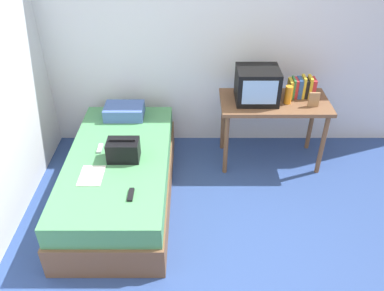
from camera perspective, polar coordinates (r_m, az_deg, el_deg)
ground_plane at (r=3.61m, az=4.71°, el=-16.23°), size 8.00×8.00×0.00m
wall_back at (r=4.53m, az=3.71°, el=15.30°), size 5.20×0.10×2.60m
bed at (r=4.06m, az=-10.29°, el=-4.57°), size 1.00×2.00×0.53m
desk at (r=4.41m, az=11.60°, el=5.17°), size 1.16×0.60×0.78m
tv at (r=4.25m, az=9.28°, el=8.55°), size 0.44×0.39×0.36m
water_bottle at (r=4.30m, az=13.60°, el=7.09°), size 0.08×0.08×0.19m
book_row at (r=4.47m, az=15.40°, el=8.02°), size 0.28×0.15×0.24m
picture_frame at (r=4.32m, az=17.03°, el=6.33°), size 0.11×0.02×0.16m
pillow at (r=4.49m, az=-9.73°, el=4.87°), size 0.43×0.30×0.14m
handbag at (r=3.79m, az=-9.87°, el=-0.65°), size 0.30×0.20×0.22m
magazine at (r=3.70m, az=-14.28°, el=-4.23°), size 0.21×0.29×0.01m
remote_dark at (r=3.42m, az=-8.81°, el=-6.98°), size 0.04×0.16×0.02m
remote_silver at (r=4.02m, az=-13.12°, el=-0.40°), size 0.04×0.14×0.02m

